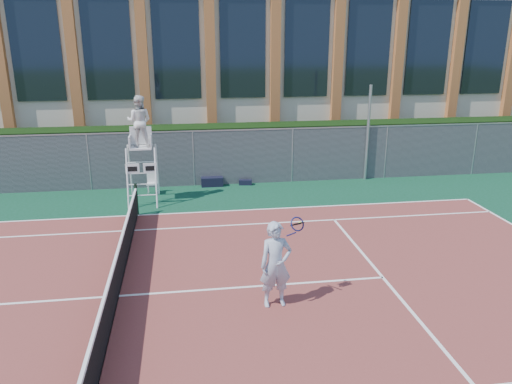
{
  "coord_description": "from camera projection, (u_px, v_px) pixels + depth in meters",
  "views": [
    {
      "loc": [
        1.66,
        -10.6,
        5.75
      ],
      "look_at": [
        3.65,
        3.0,
        1.45
      ],
      "focal_mm": 35.0,
      "sensor_mm": 36.0,
      "label": 1
    }
  ],
  "objects": [
    {
      "name": "ground",
      "position": [
        118.0,
        297.0,
        11.5
      ],
      "size": [
        120.0,
        120.0,
        0.0
      ],
      "primitive_type": "plane",
      "color": "#233814"
    },
    {
      "name": "apron",
      "position": [
        123.0,
        277.0,
        12.44
      ],
      "size": [
        36.0,
        20.0,
        0.01
      ],
      "primitive_type": "cube",
      "color": "#0D3A1E",
      "rests_on": "ground"
    },
    {
      "name": "tennis_court",
      "position": [
        118.0,
        296.0,
        11.49
      ],
      "size": [
        23.77,
        10.97,
        0.02
      ],
      "primitive_type": "cube",
      "color": "brown",
      "rests_on": "apron"
    },
    {
      "name": "tennis_net",
      "position": [
        116.0,
        276.0,
        11.34
      ],
      "size": [
        0.1,
        11.3,
        1.1
      ],
      "color": "black",
      "rests_on": "ground"
    },
    {
      "name": "fence",
      "position": [
        142.0,
        161.0,
        19.48
      ],
      "size": [
        40.0,
        0.06,
        2.2
      ],
      "primitive_type": null,
      "color": "#595E60",
      "rests_on": "ground"
    },
    {
      "name": "hedge",
      "position": [
        144.0,
        154.0,
        20.61
      ],
      "size": [
        40.0,
        1.4,
        2.2
      ],
      "primitive_type": "cube",
      "color": "black",
      "rests_on": "ground"
    },
    {
      "name": "building",
      "position": [
        150.0,
        67.0,
        27.21
      ],
      "size": [
        45.0,
        10.6,
        8.22
      ],
      "color": "beige",
      "rests_on": "ground"
    },
    {
      "name": "steel_pole",
      "position": [
        368.0,
        133.0,
        20.39
      ],
      "size": [
        0.12,
        0.12,
        3.91
      ],
      "primitive_type": "cylinder",
      "color": "#9EA0A5",
      "rests_on": "ground"
    },
    {
      "name": "umpire_chair",
      "position": [
        139.0,
        124.0,
        17.33
      ],
      "size": [
        1.08,
        1.66,
        3.87
      ],
      "color": "white",
      "rests_on": "ground"
    },
    {
      "name": "plastic_chair",
      "position": [
        152.0,
        181.0,
        18.94
      ],
      "size": [
        0.4,
        0.4,
        0.82
      ],
      "color": "silver",
      "rests_on": "apron"
    },
    {
      "name": "sports_bag_near",
      "position": [
        212.0,
        182.0,
        19.93
      ],
      "size": [
        0.86,
        0.34,
        0.37
      ],
      "primitive_type": "cube",
      "rotation": [
        0.0,
        0.0,
        0.0
      ],
      "color": "black",
      "rests_on": "apron"
    },
    {
      "name": "sports_bag_far",
      "position": [
        245.0,
        182.0,
        20.14
      ],
      "size": [
        0.54,
        0.3,
        0.21
      ],
      "primitive_type": "cube",
      "rotation": [
        0.0,
        0.0,
        -0.16
      ],
      "color": "black",
      "rests_on": "apron"
    },
    {
      "name": "tennis_player",
      "position": [
        276.0,
        264.0,
        10.85
      ],
      "size": [
        1.08,
        0.74,
        1.95
      ],
      "color": "#A8B5CA",
      "rests_on": "tennis_court"
    }
  ]
}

